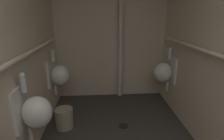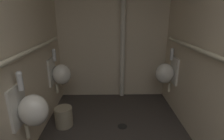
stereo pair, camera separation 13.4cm
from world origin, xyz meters
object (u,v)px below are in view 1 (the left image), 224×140
(floor_drain, at_px, (123,126))
(urinal_left_far, at_px, (59,75))
(standpipe_back_wall, at_px, (121,30))
(urinal_right_mid, at_px, (164,72))
(urinal_left_mid, at_px, (35,111))
(waste_bin, at_px, (64,118))

(floor_drain, bearing_deg, urinal_left_far, 152.32)
(standpipe_back_wall, bearing_deg, urinal_right_mid, -33.58)
(urinal_right_mid, bearing_deg, floor_drain, -144.36)
(urinal_left_mid, bearing_deg, standpipe_back_wall, 56.83)
(standpipe_back_wall, bearing_deg, urinal_left_mid, -123.17)
(floor_drain, distance_m, waste_bin, 0.87)
(standpipe_back_wall, relative_size, floor_drain, 18.27)
(urinal_left_mid, xyz_separation_m, urinal_right_mid, (1.75, 1.15, 0.00))
(urinal_left_mid, height_order, floor_drain, urinal_left_mid)
(floor_drain, height_order, waste_bin, waste_bin)
(urinal_left_far, height_order, waste_bin, urinal_left_far)
(floor_drain, bearing_deg, urinal_right_mid, 35.64)
(waste_bin, bearing_deg, floor_drain, -2.96)
(urinal_left_mid, distance_m, floor_drain, 1.33)
(urinal_left_mid, height_order, standpipe_back_wall, standpipe_back_wall)
(urinal_right_mid, distance_m, floor_drain, 1.13)
(urinal_left_far, xyz_separation_m, waste_bin, (0.13, -0.48, -0.51))
(urinal_left_far, bearing_deg, urinal_right_mid, 0.63)
(urinal_left_mid, relative_size, standpipe_back_wall, 0.30)
(urinal_left_far, xyz_separation_m, standpipe_back_wall, (1.05, 0.48, 0.65))
(standpipe_back_wall, xyz_separation_m, waste_bin, (-0.92, -0.96, -1.16))
(standpipe_back_wall, xyz_separation_m, floor_drain, (-0.06, -1.00, -1.30))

